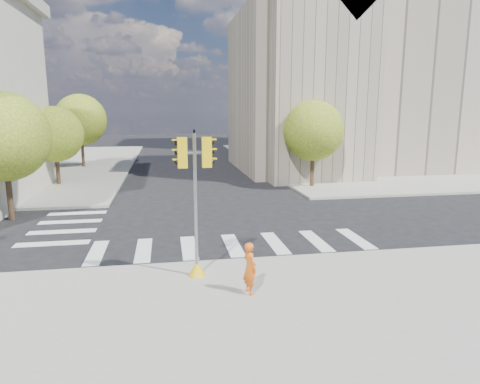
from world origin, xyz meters
name	(u,v)px	position (x,y,z in m)	size (l,w,h in m)	color
ground	(228,232)	(0.00, 0.00, 0.00)	(160.00, 160.00, 0.00)	black
sidewalk_near	(304,374)	(0.00, -11.00, 0.07)	(30.00, 14.00, 0.15)	gray
sidewalk_far_right	(370,158)	(20.00, 26.00, 0.07)	(28.00, 40.00, 0.15)	gray
civic_building	(365,90)	(15.59, 19.12, 7.26)	(26.00, 16.00, 19.39)	gray
office_tower	(337,42)	(22.00, 42.00, 15.00)	(20.00, 18.00, 30.00)	#9EA0A3
tree_lw_near	(4,137)	(-10.50, 4.00, 4.20)	(4.40, 4.40, 6.41)	#382616
tree_lw_mid	(55,134)	(-10.50, 14.00, 3.76)	(4.00, 4.00, 5.77)	#382616
tree_lw_far	(81,120)	(-10.50, 24.00, 4.54)	(4.80, 4.80, 6.95)	#382616
tree_re_near	(313,131)	(7.50, 10.00, 4.05)	(4.20, 4.20, 6.16)	#382616
tree_re_mid	(272,122)	(7.50, 22.00, 4.35)	(4.60, 4.60, 6.66)	#382616
tree_re_far	(248,123)	(7.50, 34.00, 3.87)	(4.00, 4.00, 5.88)	#382616
lamp_near	(303,121)	(8.00, 14.00, 4.58)	(0.35, 0.18, 8.11)	black
lamp_far	(263,118)	(8.00, 28.00, 4.58)	(0.35, 0.18, 8.11)	black
traffic_signal	(196,216)	(-1.82, -5.38, 2.18)	(1.06, 0.56, 4.76)	gold
photographer	(250,268)	(-0.38, -7.02, 0.94)	(0.57, 0.38, 1.57)	orange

